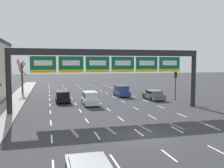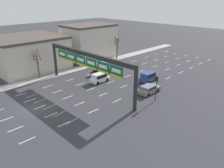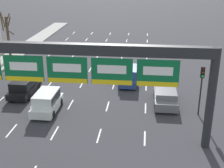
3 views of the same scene
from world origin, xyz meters
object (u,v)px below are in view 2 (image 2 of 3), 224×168
suv_black (101,70)px  traffic_light_near_gantry (156,84)px  sign_gantry (87,60)px  suv_white (99,77)px  tree_bare_closest (117,47)px  car_grey (149,89)px  suv_blue (148,76)px  tree_bare_second (38,64)px

suv_black → traffic_light_near_gantry: size_ratio=1.09×
sign_gantry → suv_white: sign_gantry is taller
suv_black → traffic_light_near_gantry: 16.16m
sign_gantry → tree_bare_closest: (-11.18, 18.76, -2.21)m
car_grey → suv_black: suv_black is taller
suv_blue → suv_black: size_ratio=0.91×
car_grey → suv_black: bearing=176.3°
suv_white → tree_bare_second: size_ratio=0.69×
suv_blue → suv_black: (-9.65, -3.80, -0.11)m
suv_blue → car_grey: bearing=-52.6°
traffic_light_near_gantry → tree_bare_closest: size_ratio=0.70×
car_grey → tree_bare_second: bearing=-153.5°
suv_white → tree_bare_second: (-10.17, -7.43, 2.12)m
suv_white → suv_black: bearing=133.8°
car_grey → traffic_light_near_gantry: bearing=-34.1°
sign_gantry → suv_white: size_ratio=5.48×
sign_gantry → tree_bare_second: size_ratio=3.79×
tree_bare_second → suv_white: bearing=36.2°
suv_blue → suv_white: (-6.37, -7.21, -0.01)m
sign_gantry → tree_bare_closest: size_ratio=3.71×
suv_black → suv_white: suv_white is taller
suv_blue → tree_bare_second: tree_bare_second is taller
car_grey → suv_black: size_ratio=1.01×
suv_black → suv_blue: bearing=21.5°
suv_black → suv_white: bearing=-46.2°
tree_bare_closest → sign_gantry: bearing=-59.2°
car_grey → suv_white: suv_white is taller
sign_gantry → car_grey: (8.32, 6.65, -4.75)m
suv_white → car_grey: bearing=14.5°
suv_blue → tree_bare_closest: 17.76m
suv_blue → suv_white: size_ratio=1.03×
sign_gantry → suv_black: 10.07m
car_grey → traffic_light_near_gantry: 3.86m
suv_black → suv_white: (3.28, -3.41, 0.09)m
suv_blue → suv_white: suv_blue is taller
suv_blue → tree_bare_closest: (-15.95, 7.47, 2.31)m
suv_black → tree_bare_second: bearing=-122.5°
car_grey → traffic_light_near_gantry: (2.61, -1.77, 2.23)m
suv_black → car_grey: bearing=-3.7°
car_grey → suv_blue: (-3.55, 4.65, 0.23)m
car_grey → suv_blue: 5.85m
suv_white → tree_bare_closest: bearing=123.1°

